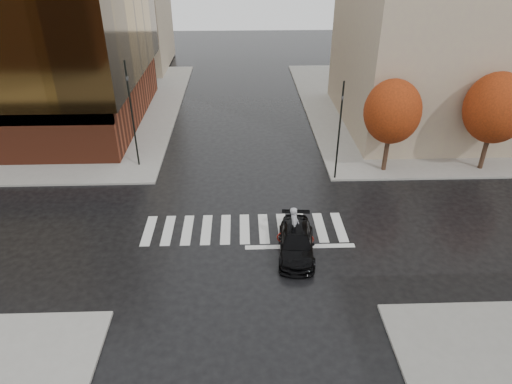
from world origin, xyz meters
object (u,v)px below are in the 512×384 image
cyclist (295,232)px  fire_hydrant (111,153)px  sedan (296,242)px  traffic_light_ne (340,126)px  traffic_light_nw (131,108)px

cyclist → fire_hydrant: size_ratio=3.39×
sedan → traffic_light_ne: bearing=71.2°
traffic_light_nw → fire_hydrant: traffic_light_nw is taller
sedan → cyclist: size_ratio=1.98×
fire_hydrant → sedan: bearing=-43.1°
traffic_light_ne → fire_hydrant: 16.94m
traffic_light_nw → sedan: bearing=39.4°
sedan → fire_hydrant: bearing=141.9°
sedan → cyclist: cyclist is taller
traffic_light_nw → fire_hydrant: (-2.30, 1.23, -3.93)m
cyclist → fire_hydrant: cyclist is taller
fire_hydrant → traffic_light_nw: bearing=-28.2°
fire_hydrant → traffic_light_ne: bearing=-12.9°
sedan → fire_hydrant: size_ratio=6.72×
cyclist → fire_hydrant: 16.73m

